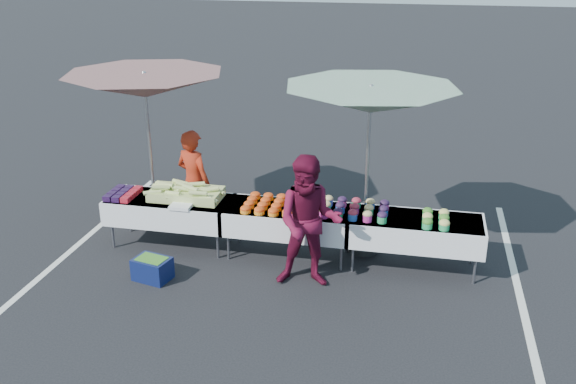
% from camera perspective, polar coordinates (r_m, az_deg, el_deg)
% --- Properties ---
extents(ground, '(80.00, 80.00, 0.00)m').
position_cam_1_polar(ground, '(9.47, 0.00, -5.63)').
color(ground, black).
extents(stripe_left, '(0.10, 5.00, 0.00)m').
position_cam_1_polar(stripe_left, '(10.55, -17.30, -3.71)').
color(stripe_left, silver).
rests_on(stripe_left, ground).
extents(stripe_right, '(0.10, 5.00, 0.00)m').
position_cam_1_polar(stripe_right, '(9.42, 19.56, -7.15)').
color(stripe_right, silver).
rests_on(stripe_right, ground).
extents(table_left, '(1.86, 0.81, 0.75)m').
position_cam_1_polar(table_left, '(9.73, -10.43, -1.47)').
color(table_left, white).
rests_on(table_left, ground).
extents(table_center, '(1.86, 0.81, 0.75)m').
position_cam_1_polar(table_center, '(9.22, 0.00, -2.41)').
color(table_center, white).
rests_on(table_center, ground).
extents(table_right, '(1.86, 0.81, 0.75)m').
position_cam_1_polar(table_right, '(9.05, 11.23, -3.33)').
color(table_right, white).
rests_on(table_right, ground).
extents(berry_punnets, '(0.40, 0.54, 0.08)m').
position_cam_1_polar(berry_punnets, '(9.88, -14.46, -0.14)').
color(berry_punnets, black).
rests_on(berry_punnets, table_left).
extents(corn_pile, '(1.16, 0.57, 0.26)m').
position_cam_1_polar(corn_pile, '(9.58, -9.03, -0.08)').
color(corn_pile, '#C8DB70').
rests_on(corn_pile, table_left).
extents(plastic_bags, '(0.30, 0.25, 0.05)m').
position_cam_1_polar(plastic_bags, '(9.29, -9.48, -1.25)').
color(plastic_bags, white).
rests_on(plastic_bags, table_left).
extents(carrot_bowls, '(0.95, 0.69, 0.11)m').
position_cam_1_polar(carrot_bowls, '(9.16, -0.93, -1.11)').
color(carrot_bowls, orange).
rests_on(carrot_bowls, table_center).
extents(potato_cups, '(1.14, 0.58, 0.16)m').
position_cam_1_polar(potato_cups, '(9.00, 5.30, -1.42)').
color(potato_cups, '#2557AD').
rests_on(potato_cups, table_right).
extents(bean_baskets, '(0.36, 0.50, 0.15)m').
position_cam_1_polar(bean_baskets, '(8.87, 13.00, -2.32)').
color(bean_baskets, '#279C56').
rests_on(bean_baskets, table_right).
extents(vendor, '(0.71, 0.60, 1.65)m').
position_cam_1_polar(vendor, '(10.05, -8.37, 0.92)').
color(vendor, '#9F2612').
rests_on(vendor, ground).
extents(customer, '(0.95, 0.78, 1.81)m').
position_cam_1_polar(customer, '(8.34, 1.90, -2.71)').
color(customer, maroon).
rests_on(customer, ground).
extents(umbrella_left, '(2.71, 2.71, 2.50)m').
position_cam_1_polar(umbrella_left, '(10.00, -12.59, 9.15)').
color(umbrella_left, black).
rests_on(umbrella_left, ground).
extents(umbrella_right, '(2.90, 2.90, 2.51)m').
position_cam_1_polar(umbrella_right, '(8.91, 7.34, 8.04)').
color(umbrella_right, black).
rests_on(umbrella_right, ground).
extents(storage_bin, '(0.55, 0.45, 0.31)m').
position_cam_1_polar(storage_bin, '(8.97, -11.97, -6.65)').
color(storage_bin, '#0D1744').
rests_on(storage_bin, ground).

